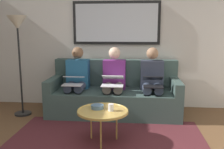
% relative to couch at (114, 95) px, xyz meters
% --- Properties ---
extents(wall_rear, '(6.00, 0.12, 2.60)m').
position_rel_couch_xyz_m(wall_rear, '(0.00, -0.48, 0.99)').
color(wall_rear, beige).
rests_on(wall_rear, ground_plane).
extents(area_rug, '(2.60, 1.80, 0.01)m').
position_rel_couch_xyz_m(area_rug, '(0.00, 1.27, -0.31)').
color(area_rug, '#4C1E23').
rests_on(area_rug, ground_plane).
extents(couch, '(2.20, 0.90, 0.90)m').
position_rel_couch_xyz_m(couch, '(0.00, 0.00, 0.00)').
color(couch, '#384C47').
rests_on(couch, ground_plane).
extents(framed_mirror, '(1.58, 0.05, 0.77)m').
position_rel_couch_xyz_m(framed_mirror, '(0.00, -0.39, 1.24)').
color(framed_mirror, black).
extents(coffee_table, '(0.65, 0.65, 0.44)m').
position_rel_couch_xyz_m(coffee_table, '(0.04, 1.22, 0.11)').
color(coffee_table, tan).
rests_on(coffee_table, ground_plane).
extents(cup, '(0.07, 0.07, 0.09)m').
position_rel_couch_xyz_m(cup, '(-0.06, 1.22, 0.16)').
color(cup, silver).
rests_on(cup, coffee_table).
extents(bowl, '(0.17, 0.17, 0.05)m').
position_rel_couch_xyz_m(bowl, '(0.12, 1.15, 0.14)').
color(bowl, slate).
rests_on(bowl, coffee_table).
extents(person_left, '(0.38, 0.58, 1.14)m').
position_rel_couch_xyz_m(person_left, '(-0.64, 0.07, 0.30)').
color(person_left, '#2D3342').
rests_on(person_left, couch).
extents(laptop_black, '(0.31, 0.35, 0.16)m').
position_rel_couch_xyz_m(laptop_black, '(-0.64, 0.31, 0.31)').
color(laptop_black, black).
extents(person_middle, '(0.38, 0.58, 1.14)m').
position_rel_couch_xyz_m(person_middle, '(0.00, 0.07, 0.30)').
color(person_middle, '#66236B').
rests_on(person_middle, couch).
extents(laptop_white, '(0.34, 0.36, 0.16)m').
position_rel_couch_xyz_m(laptop_white, '(0.00, 0.30, 0.31)').
color(laptop_white, white).
extents(person_right, '(0.38, 0.58, 1.14)m').
position_rel_couch_xyz_m(person_right, '(0.64, 0.07, 0.30)').
color(person_right, '#235B84').
rests_on(person_right, couch).
extents(laptop_silver, '(0.32, 0.32, 0.14)m').
position_rel_couch_xyz_m(laptop_silver, '(0.64, 0.32, 0.31)').
color(laptop_silver, silver).
extents(standing_lamp, '(0.32, 0.32, 1.66)m').
position_rel_couch_xyz_m(standing_lamp, '(1.55, 0.27, 1.06)').
color(standing_lamp, black).
rests_on(standing_lamp, ground_plane).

